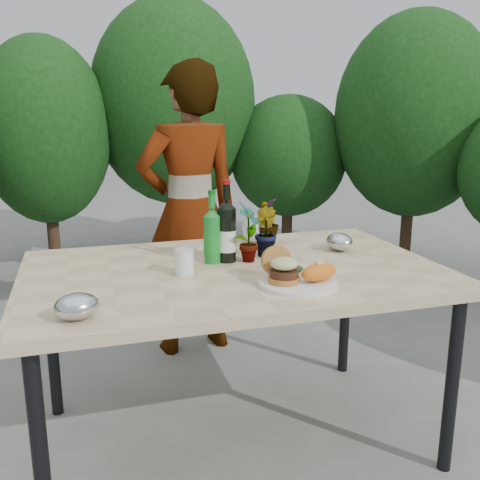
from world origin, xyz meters
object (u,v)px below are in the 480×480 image
object	(u,v)px
patio_table	(234,282)
person	(190,212)
dinner_plate	(298,283)
wine_bottle	(227,232)

from	to	relation	value
patio_table	person	bearing A→B (deg)	89.07
patio_table	dinner_plate	xyz separation A→B (m)	(0.16, -0.27, 0.06)
wine_bottle	person	size ratio (longest dim) A/B	0.21
patio_table	wine_bottle	xyz separation A→B (m)	(-0.00, 0.10, 0.18)
dinner_plate	wine_bottle	world-z (taller)	wine_bottle
wine_bottle	patio_table	bearing A→B (deg)	-76.62
person	patio_table	bearing A→B (deg)	80.53
patio_table	dinner_plate	bearing A→B (deg)	-59.14
dinner_plate	person	distance (m)	1.21
dinner_plate	person	xyz separation A→B (m)	(-0.14, 1.20, 0.04)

